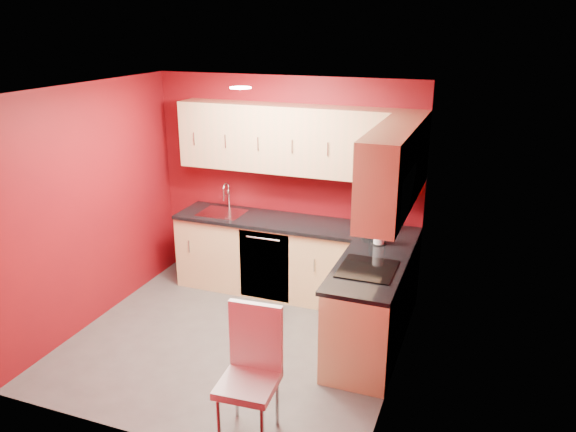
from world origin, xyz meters
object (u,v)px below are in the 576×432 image
Objects in this scene: paper_towel at (379,232)px; sink at (223,210)px; microwave at (384,192)px; napkin_holder at (370,221)px; dining_chair at (248,377)px; coffee_maker at (379,221)px.

sink is at bearing 169.73° from paper_towel.
microwave reaches higher than napkin_holder.
paper_towel is at bearing 71.43° from dining_chair.
coffee_maker is 1.10× the size of paper_towel.
coffee_maker is 2.47m from dining_chair.
paper_towel reaches higher than dining_chair.
dining_chair is at bearing -59.77° from sink.
napkin_holder is at bearing 113.90° from paper_towel.
microwave is at bearing 60.01° from dining_chair.
sink is 2.06× the size of paper_towel.
microwave is 3.01× the size of paper_towel.
sink is 0.49× the size of dining_chair.
sink is 1.76m from napkin_holder.
sink is at bearing 154.40° from microwave.
napkin_holder is (1.75, 0.09, 0.04)m from sink.
dining_chair is at bearing -116.37° from microwave.
napkin_holder is 0.48m from paper_towel.
coffee_maker is at bearing 101.40° from paper_towel.
microwave is 2.74× the size of coffee_maker.
paper_towel reaches higher than napkin_holder.
microwave is 0.91m from paper_towel.
paper_towel is at bearing -100.60° from coffee_maker.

